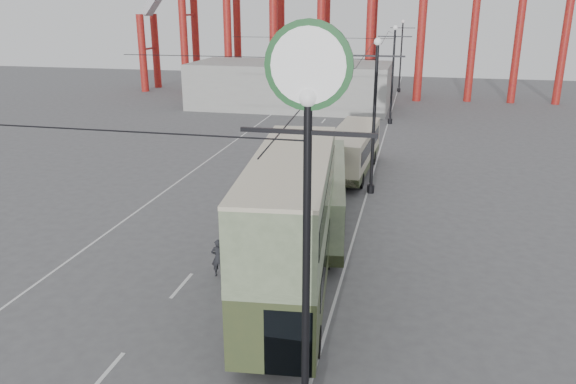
% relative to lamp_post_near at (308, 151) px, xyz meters
% --- Properties ---
extents(ground, '(160.00, 160.00, 0.00)m').
position_rel_lamp_post_near_xyz_m(ground, '(-5.60, 3.00, -7.86)').
color(ground, '#525154').
rests_on(ground, ground).
extents(road_markings, '(12.52, 120.00, 0.01)m').
position_rel_lamp_post_near_xyz_m(road_markings, '(-6.46, 22.70, -7.86)').
color(road_markings, silver).
rests_on(road_markings, ground).
extents(lamp_post_near, '(3.20, 0.44, 10.80)m').
position_rel_lamp_post_near_xyz_m(lamp_post_near, '(0.00, 0.00, 0.00)').
color(lamp_post_near, black).
rests_on(lamp_post_near, ground).
extents(lamp_post_mid, '(3.20, 0.44, 9.32)m').
position_rel_lamp_post_near_xyz_m(lamp_post_mid, '(0.00, 21.00, -3.18)').
color(lamp_post_mid, black).
rests_on(lamp_post_mid, ground).
extents(lamp_post_far, '(3.20, 0.44, 9.32)m').
position_rel_lamp_post_near_xyz_m(lamp_post_far, '(0.00, 43.00, -3.18)').
color(lamp_post_far, black).
rests_on(lamp_post_far, ground).
extents(lamp_post_distant, '(3.20, 0.44, 9.32)m').
position_rel_lamp_post_near_xyz_m(lamp_post_distant, '(0.00, 65.00, -3.18)').
color(lamp_post_distant, black).
rests_on(lamp_post_distant, ground).
extents(fairground_shed, '(22.00, 10.00, 5.00)m').
position_rel_lamp_post_near_xyz_m(fairground_shed, '(-11.60, 50.00, -5.36)').
color(fairground_shed, gray).
rests_on(fairground_shed, ground).
extents(double_decker_bus, '(3.89, 11.17, 5.88)m').
position_rel_lamp_post_near_xyz_m(double_decker_bus, '(-1.89, 6.71, -4.57)').
color(double_decker_bus, '#414927').
rests_on(double_decker_bus, ground).
extents(single_decker_green, '(4.31, 12.09, 3.34)m').
position_rel_lamp_post_near_xyz_m(single_decker_green, '(-2.26, 14.60, -5.97)').
color(single_decker_green, '#677958').
rests_on(single_decker_green, ground).
extents(single_decker_cream, '(2.97, 9.95, 3.06)m').
position_rel_lamp_post_near_xyz_m(single_decker_cream, '(-1.65, 25.01, -6.14)').
color(single_decker_cream, beige).
rests_on(single_decker_cream, ground).
extents(pedestrian, '(0.69, 0.53, 1.69)m').
position_rel_lamp_post_near_xyz_m(pedestrian, '(-5.39, 8.20, -7.02)').
color(pedestrian, black).
rests_on(pedestrian, ground).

